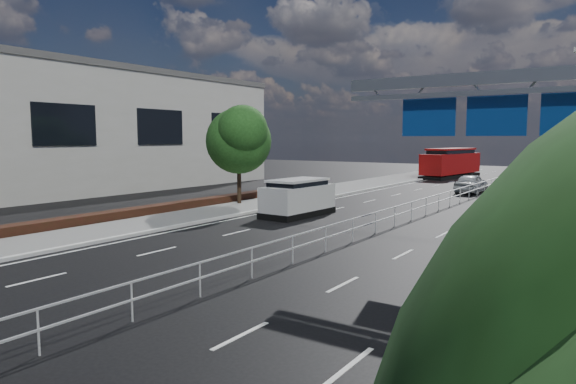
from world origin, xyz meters
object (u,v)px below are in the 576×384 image
Objects in this scene: near_car_silver at (471,183)px; parked_car_teal at (569,243)px; white_minivan at (298,198)px; silver_minivan at (574,232)px; near_car_dark at (461,169)px; red_bus at (451,162)px; overhead_gantry at (519,106)px.

near_car_silver is 24.74m from parked_car_teal.
white_minivan is 19.40m from near_car_silver.
near_car_dark is at bearing 110.94° from silver_minivan.
red_bus is 17.59m from near_car_silver.
silver_minivan reaches higher than near_car_silver.
overhead_gantry is 2.20× the size of near_car_silver.
silver_minivan is at bearing 115.14° from near_car_silver.
silver_minivan is (1.56, 3.95, -4.76)m from overhead_gantry.
red_bus reaches higher than white_minivan.
white_minivan is (-12.84, 6.15, -4.55)m from overhead_gantry.
parked_car_teal is (1.56, 1.95, -4.86)m from overhead_gantry.
silver_minivan reaches higher than near_car_dark.
near_car_dark is at bearing 109.64° from parked_car_teal.
white_minivan reaches higher than parked_car_teal.
overhead_gantry reaches higher than red_bus.
near_car_silver is (5.10, 18.71, -0.27)m from white_minivan.
white_minivan is at bearing 171.53° from silver_minivan.
silver_minivan is at bearing 89.81° from parked_car_teal.
near_car_silver is at bearing 112.14° from near_car_dark.
near_car_dark is at bearing -71.50° from near_car_silver.
white_minivan is at bearing 154.39° from overhead_gantry.
overhead_gantry reaches higher than parked_car_teal.
white_minivan is 1.22× the size of silver_minivan.
red_bus is at bearing -67.11° from near_car_silver.
white_minivan reaches higher than near_car_dark.
overhead_gantry is 14.95m from white_minivan.
silver_minivan is at bearing -60.31° from red_bus.
white_minivan is at bearing 97.03° from near_car_dark.
near_car_dark is at bearing 94.99° from white_minivan.
white_minivan is 0.95× the size of parked_car_teal.
parked_car_teal is (15.95, -44.24, 0.07)m from near_car_dark.
red_bus is at bearing 111.74° from parked_car_teal.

